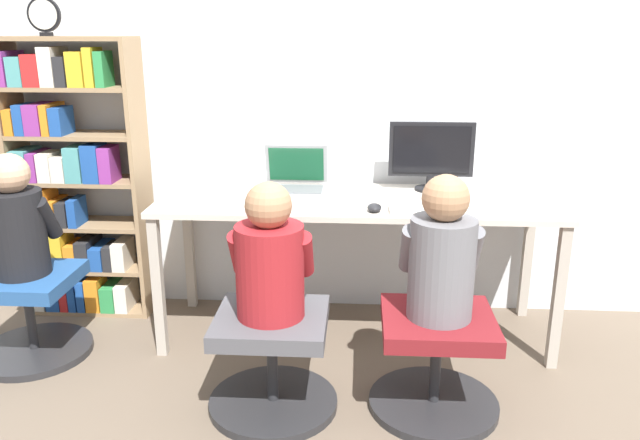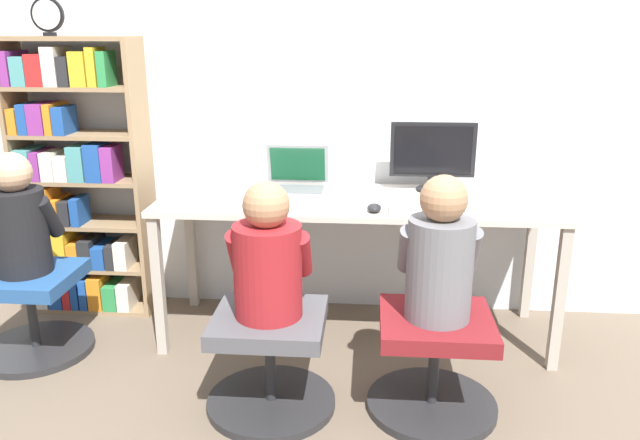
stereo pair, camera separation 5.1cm
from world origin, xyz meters
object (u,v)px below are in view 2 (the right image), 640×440
object	(u,v)px
bookshelf	(74,186)
desk_clock	(47,16)
person_near_shelf	(19,220)
person_at_laptop	(268,259)
keyboard	(433,210)
laptop	(296,182)
person_at_monitor	(440,256)
desktop_monitor	(433,155)
office_chair_right	(270,358)
office_chair_side	(31,310)
office_chair_left	(434,360)

from	to	relation	value
bookshelf	desk_clock	world-z (taller)	desk_clock
person_near_shelf	person_at_laptop	bearing A→B (deg)	-16.47
keyboard	bookshelf	size ratio (longest dim) A/B	0.27
laptop	desk_clock	xyz separation A→B (m)	(-1.28, 0.01, 0.85)
person_at_laptop	bookshelf	size ratio (longest dim) A/B	0.37
person_at_monitor	person_near_shelf	bearing A→B (deg)	170.22
person_at_laptop	desk_clock	xyz separation A→B (m)	(-1.27, 0.87, 0.98)
desktop_monitor	desk_clock	xyz separation A→B (m)	(-2.01, -0.05, 0.71)
person_at_monitor	desk_clock	size ratio (longest dim) A/B	3.17
office_chair_right	bookshelf	world-z (taller)	bookshelf
person_at_monitor	office_chair_right	bearing A→B (deg)	-176.70
desktop_monitor	laptop	world-z (taller)	desktop_monitor
office_chair_right	laptop	bearing A→B (deg)	88.90
keyboard	office_chair_side	distance (m)	2.08
office_chair_left	office_chair_right	xyz separation A→B (m)	(-0.71, -0.04, 0.00)
desktop_monitor	person_near_shelf	bearing A→B (deg)	-165.18
desk_clock	laptop	bearing A→B (deg)	-0.41
bookshelf	person_near_shelf	xyz separation A→B (m)	(-0.03, -0.54, -0.04)
laptop	bookshelf	world-z (taller)	bookshelf
person_at_monitor	person_near_shelf	xyz separation A→B (m)	(-2.00, 0.34, -0.00)
person_at_monitor	desk_clock	distance (m)	2.35
laptop	person_at_monitor	xyz separation A→B (m)	(0.69, -0.82, -0.10)
desktop_monitor	keyboard	world-z (taller)	desktop_monitor
keyboard	person_at_laptop	bearing A→B (deg)	-145.56
desktop_monitor	desk_clock	bearing A→B (deg)	-178.44
office_chair_left	person_at_monitor	size ratio (longest dim) A/B	0.93
desktop_monitor	bookshelf	distance (m)	2.02
keyboard	office_chair_left	distance (m)	0.71
office_chair_right	bookshelf	distance (m)	1.65
laptop	office_chair_left	xyz separation A→B (m)	(0.69, -0.82, -0.58)
office_chair_right	person_at_monitor	bearing A→B (deg)	3.30
desktop_monitor	office_chair_left	distance (m)	1.15
person_at_monitor	person_at_laptop	bearing A→B (deg)	-177.01
office_chair_left	office_chair_side	world-z (taller)	same
office_chair_left	person_at_laptop	size ratio (longest dim) A/B	0.98
office_chair_left	person_at_laptop	distance (m)	0.85
desk_clock	person_near_shelf	distance (m)	1.07
office_chair_left	bookshelf	world-z (taller)	bookshelf
office_chair_left	person_at_laptop	world-z (taller)	person_at_laptop
office_chair_side	bookshelf	bearing A→B (deg)	86.79
office_chair_left	person_at_monitor	distance (m)	0.48
desktop_monitor	laptop	bearing A→B (deg)	-174.98
person_at_laptop	laptop	bearing A→B (deg)	88.90
desktop_monitor	keyboard	xyz separation A→B (m)	(-0.03, -0.43, -0.18)
keyboard	desk_clock	bearing A→B (deg)	169.36
person_at_laptop	bookshelf	bearing A→B (deg)	143.80
office_chair_left	office_chair_side	xyz separation A→B (m)	(-2.00, 0.34, 0.00)
desktop_monitor	office_chair_right	size ratio (longest dim) A/B	0.79
office_chair_left	office_chair_side	distance (m)	2.03
office_chair_right	desk_clock	world-z (taller)	desk_clock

